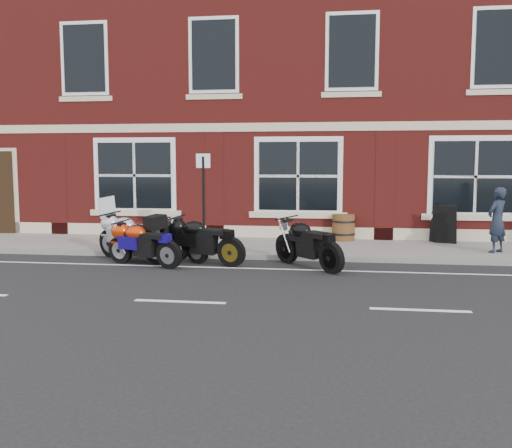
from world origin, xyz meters
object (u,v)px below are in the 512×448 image
object	(u,v)px
moto_sport_red	(143,243)
pedestrian_left	(497,220)
parking_sign	(204,196)
a_board_sign	(443,224)
moto_sport_black	(202,239)
moto_touring_silver	(132,235)
moto_sport_silver	(176,240)
moto_naked_black	(308,242)
barrel_planter	(343,227)

from	to	relation	value
moto_sport_red	pedestrian_left	size ratio (longest dim) A/B	1.21
moto_sport_red	parking_sign	world-z (taller)	parking_sign
pedestrian_left	parking_sign	world-z (taller)	parking_sign
a_board_sign	moto_sport_black	bearing A→B (deg)	-130.11
moto_touring_silver	pedestrian_left	bearing A→B (deg)	-51.22
moto_sport_silver	parking_sign	xyz separation A→B (m)	(0.56, 0.56, 1.04)
moto_sport_red	pedestrian_left	world-z (taller)	pedestrian_left
moto_sport_red	moto_naked_black	size ratio (longest dim) A/B	1.11
a_board_sign	parking_sign	size ratio (longest dim) A/B	0.43
moto_sport_black	a_board_sign	distance (m)	7.02
moto_sport_red	moto_naked_black	distance (m)	3.77
barrel_planter	moto_sport_silver	bearing A→B (deg)	-140.74
moto_sport_red	barrel_planter	xyz separation A→B (m)	(4.60, 4.10, -0.04)
moto_sport_silver	moto_sport_black	bearing A→B (deg)	-86.99
moto_touring_silver	moto_sport_black	bearing A→B (deg)	-69.37
moto_sport_silver	moto_naked_black	size ratio (longest dim) A/B	0.99
a_board_sign	parking_sign	xyz separation A→B (m)	(-6.25, -2.60, 0.89)
moto_sport_silver	moto_naked_black	bearing A→B (deg)	-70.63
moto_sport_silver	barrel_planter	bearing A→B (deg)	-22.42
moto_naked_black	parking_sign	distance (m)	3.01
pedestrian_left	parking_sign	bearing A→B (deg)	-34.43
moto_sport_silver	barrel_planter	world-z (taller)	barrel_planter
pedestrian_left	moto_touring_silver	bearing A→B (deg)	-31.73
moto_sport_red	moto_sport_black	distance (m)	1.35
moto_touring_silver	moto_sport_silver	bearing A→B (deg)	-56.43
parking_sign	moto_naked_black	bearing A→B (deg)	-30.81
parking_sign	moto_touring_silver	bearing A→B (deg)	-167.14
moto_touring_silver	pedestrian_left	xyz separation A→B (m)	(8.90, 1.66, 0.32)
moto_touring_silver	moto_naked_black	xyz separation A→B (m)	(4.30, -0.40, -0.03)
pedestrian_left	a_board_sign	bearing A→B (deg)	-100.19
moto_sport_silver	moto_naked_black	distance (m)	3.25
moto_sport_black	moto_naked_black	size ratio (longest dim) A/B	1.20
moto_sport_red	moto_touring_silver	bearing A→B (deg)	59.52
moto_sport_silver	moto_naked_black	xyz separation A→B (m)	(3.21, -0.51, 0.09)
pedestrian_left	parking_sign	xyz separation A→B (m)	(-7.25, -1.00, 0.60)
moto_sport_black	moto_naked_black	world-z (taller)	moto_naked_black
moto_sport_silver	a_board_sign	world-z (taller)	a_board_sign
moto_touring_silver	barrel_planter	size ratio (longest dim) A/B	2.81
a_board_sign	pedestrian_left	bearing A→B (deg)	-37.88
a_board_sign	moto_naked_black	bearing A→B (deg)	-114.51
moto_touring_silver	barrel_planter	xyz separation A→B (m)	(5.14, 3.41, -0.13)
moto_sport_silver	moto_naked_black	world-z (taller)	moto_naked_black
moto_sport_black	pedestrian_left	bearing A→B (deg)	-53.56
pedestrian_left	a_board_sign	size ratio (longest dim) A/B	1.53
moto_sport_red	moto_sport_silver	xyz separation A→B (m)	(0.55, 0.79, -0.04)
moto_sport_black	barrel_planter	xyz separation A→B (m)	(3.32, 3.65, -0.08)
moto_sport_red	pedestrian_left	distance (m)	8.70
moto_sport_black	moto_touring_silver	bearing A→B (deg)	103.84
moto_touring_silver	barrel_planter	bearing A→B (deg)	-28.22
moto_sport_silver	moto_touring_silver	bearing A→B (deg)	123.70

